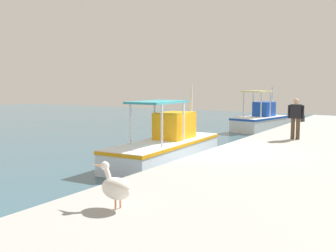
# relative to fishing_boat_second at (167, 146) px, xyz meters

# --- Properties ---
(fishing_boat_second) EXTENTS (6.26, 2.16, 3.02)m
(fishing_boat_second) POSITION_rel_fishing_boat_second_xyz_m (0.00, 0.00, 0.00)
(fishing_boat_second) COLOR white
(fishing_boat_second) RESTS_ON ground
(fishing_boat_third) EXTENTS (4.84, 2.70, 2.98)m
(fishing_boat_third) POSITION_rel_fishing_boat_second_xyz_m (12.41, 0.32, 0.02)
(fishing_boat_third) COLOR white
(fishing_boat_third) RESTS_ON ground
(pelican) EXTENTS (0.42, 0.96, 0.82)m
(pelican) POSITION_rel_fishing_boat_second_xyz_m (-7.28, -3.47, 0.54)
(pelican) COLOR tan
(pelican) RESTS_ON quay_pier
(fisherman_standing) EXTENTS (0.29, 0.63, 1.67)m
(fisherman_standing) POSITION_rel_fishing_boat_second_xyz_m (3.41, -4.07, 1.07)
(fisherman_standing) COLOR #4C3823
(fisherman_standing) RESTS_ON quay_pier
(mooring_bollard_second) EXTENTS (0.25, 0.25, 0.38)m
(mooring_bollard_second) POSITION_rel_fishing_boat_second_xyz_m (11.63, -2.60, 0.33)
(mooring_bollard_second) COLOR #333338
(mooring_bollard_second) RESTS_ON quay_pier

